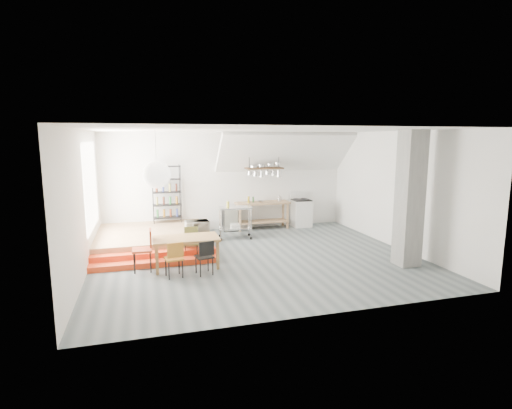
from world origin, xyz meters
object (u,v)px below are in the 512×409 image
object	(u,v)px
rolling_cart	(235,218)
mini_fridge	(230,219)
dining_table	(186,241)
stove	(301,213)

from	to	relation	value
rolling_cart	mini_fridge	size ratio (longest dim) A/B	1.34
dining_table	rolling_cart	bearing A→B (deg)	54.18
rolling_cart	stove	bearing A→B (deg)	29.64
dining_table	stove	bearing A→B (deg)	38.70
dining_table	rolling_cart	distance (m)	2.93
dining_table	mini_fridge	bearing A→B (deg)	62.80
rolling_cart	mini_fridge	xyz separation A→B (m)	(0.07, 1.08, -0.24)
stove	dining_table	world-z (taller)	stove
stove	dining_table	xyz separation A→B (m)	(-4.30, -3.40, 0.16)
mini_fridge	rolling_cart	bearing A→B (deg)	-93.56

